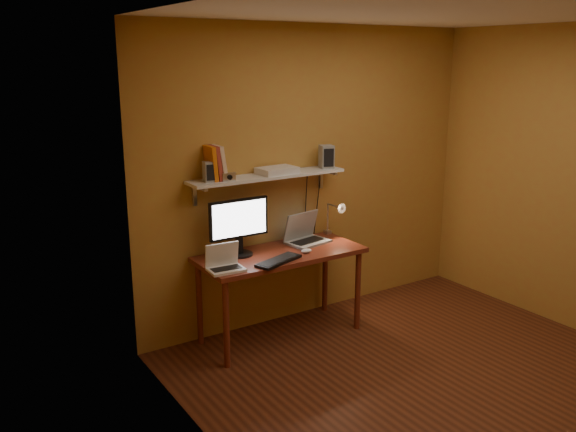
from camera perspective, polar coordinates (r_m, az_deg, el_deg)
room at (r=4.29m, az=14.67°, el=0.46°), size 3.44×3.24×2.64m
desk at (r=5.08m, az=-0.70°, el=-4.33°), size 1.40×0.60×0.75m
wall_shelf at (r=5.06m, az=-1.89°, el=3.73°), size 1.40×0.25×0.21m
monitor at (r=4.93m, az=-4.61°, el=-0.75°), size 0.52×0.22×0.47m
laptop at (r=5.31m, az=1.57°, el=-1.73°), size 0.40×0.32×0.26m
netbook at (r=4.66m, az=-5.99°, el=-4.36°), size 0.28×0.21×0.20m
keyboard at (r=4.81m, az=-0.89°, el=-4.22°), size 0.45×0.27×0.02m
mouse at (r=5.04m, az=1.74°, el=-3.27°), size 0.10×0.07×0.03m
desk_lamp at (r=5.46m, az=4.46°, el=0.19°), size 0.09×0.23×0.38m
speaker_left at (r=4.79m, az=-7.37°, el=4.14°), size 0.10×0.10×0.16m
speaker_right at (r=5.35m, az=3.62°, el=5.56°), size 0.14×0.14×0.20m
books at (r=4.84m, az=-6.83°, el=4.96°), size 0.14×0.19×0.27m
shelf_camera at (r=4.81m, az=-5.55°, el=3.67°), size 0.11×0.06×0.07m
router at (r=5.09m, az=-1.03°, el=4.29°), size 0.33×0.23×0.05m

